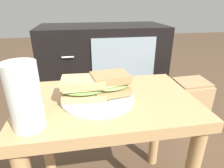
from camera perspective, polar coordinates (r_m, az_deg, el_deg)
side_table at (r=0.66m, az=-1.21°, el=-11.34°), size 0.56×0.36×0.46m
tv_cabinet at (r=1.56m, az=-2.64°, el=6.63°), size 0.96×0.46×0.58m
plate at (r=0.61m, az=-4.35°, el=-4.01°), size 0.23×0.23×0.01m
sandwich_front at (r=0.59m, az=-8.50°, el=-1.29°), size 0.15×0.10×0.07m
sandwich_back at (r=0.60m, az=-0.53°, el=0.08°), size 0.14×0.11×0.07m
beer_glass at (r=0.49m, az=-24.74°, el=-3.88°), size 0.08×0.08×0.17m
paper_bag at (r=1.29m, az=22.05°, el=-5.59°), size 0.21×0.18×0.31m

